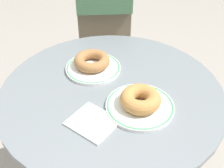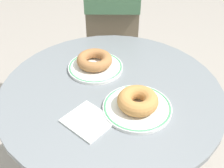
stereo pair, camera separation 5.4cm
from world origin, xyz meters
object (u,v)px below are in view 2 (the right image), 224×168
plate_right (137,107)px  donut_cinnamon (94,60)px  paper_napkin (88,121)px  plate_left (96,67)px  donut_old_fashioned (138,100)px  person_figure (113,1)px  cafe_table (111,137)px

plate_right → donut_cinnamon: bearing=169.1°
paper_napkin → plate_right: bearing=67.2°
donut_cinnamon → plate_left: bearing=-23.8°
donut_old_fashioned → person_figure: person_figure is taller
paper_napkin → person_figure: size_ratio=0.07×
plate_left → paper_napkin: size_ratio=1.54×
plate_left → donut_cinnamon: size_ratio=1.53×
cafe_table → person_figure: person_figure is taller
cafe_table → donut_cinnamon: (-0.12, 0.04, 0.25)m
cafe_table → donut_cinnamon: donut_cinnamon is taller
plate_right → donut_old_fashioned: (-0.00, 0.00, 0.03)m
paper_napkin → donut_cinnamon: bearing=136.0°
donut_cinnamon → person_figure: 0.46m
plate_right → donut_old_fashioned: 0.03m
cafe_table → paper_napkin: size_ratio=6.36×
plate_right → plate_left: bearing=169.7°
plate_right → person_figure: bearing=142.9°
plate_left → donut_old_fashioned: size_ratio=1.60×
cafe_table → plate_right: size_ratio=3.91×
cafe_table → donut_old_fashioned: bearing=-3.4°
donut_cinnamon → person_figure: person_figure is taller
cafe_table → plate_right: plate_right is taller
donut_old_fashioned → person_figure: size_ratio=0.07×
person_figure → donut_cinnamon: bearing=-50.5°
cafe_table → person_figure: (-0.42, 0.39, 0.27)m
person_figure → plate_right: bearing=-37.1°
paper_napkin → person_figure: 0.71m
donut_old_fashioned → person_figure: bearing=142.9°
donut_old_fashioned → plate_right: bearing=-1.8°
cafe_table → plate_left: plate_left is taller
donut_cinnamon → donut_old_fashioned: (0.24, -0.05, 0.00)m
donut_cinnamon → person_figure: bearing=129.5°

